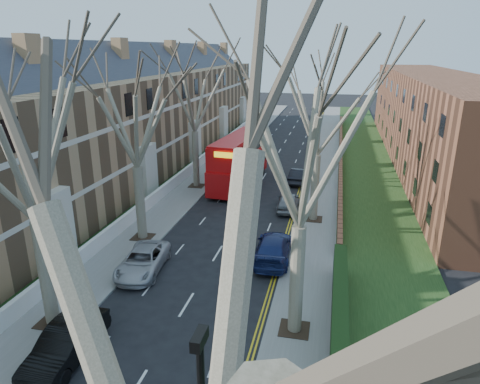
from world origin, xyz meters
The scene contains 18 objects.
pavement_left centered at (-6.00, 39.00, 0.06)m, with size 3.00×102.00×0.12m, color slate.
pavement_right centered at (6.00, 39.00, 0.06)m, with size 3.00×102.00×0.12m, color slate.
terrace_left centered at (-13.65, 31.00, 5.53)m, with size 9.70×78.00×13.60m.
flats_right centered at (17.46, 43.00, 4.98)m, with size 13.97×54.00×10.00m.
front_wall_left centered at (-7.65, 31.00, 0.62)m, with size 0.30×78.00×1.00m.
grass_verge_right centered at (10.50, 39.00, 0.15)m, with size 6.00×102.00×0.06m.
tree_left_mid centered at (-5.70, 6.00, 9.56)m, with size 10.50×10.50×14.71m.
tree_left_far centered at (-5.70, 16.00, 9.24)m, with size 10.15×10.15×14.22m.
tree_left_dist centered at (-5.70, 28.00, 9.56)m, with size 10.50×10.50×14.71m.
tree_right_near centered at (5.70, -6.00, 9.86)m, with size 10.85×10.85×15.20m.
tree_right_mid centered at (5.70, 8.00, 9.56)m, with size 10.50×10.50×14.71m.
tree_right_far centered at (5.70, 22.00, 9.24)m, with size 10.15×10.15×14.22m.
double_decker_bus centered at (-1.90, 29.71, 2.31)m, with size 3.61×11.43×4.69m.
car_left_mid centered at (-3.55, 3.93, 0.79)m, with size 1.67×4.79×1.58m, color black.
car_left_far centered at (-3.69, 11.77, 0.69)m, with size 2.28×4.94×1.37m, color #ADADB3.
car_right_near centered at (3.65, 15.01, 0.78)m, with size 2.17×5.35×1.55m, color navy.
car_right_mid centered at (3.54, 23.92, 0.72)m, with size 1.71×4.24×1.44m, color gray.
car_right_far centered at (3.70, 31.65, 0.72)m, with size 1.52×4.36×1.44m, color black.
Camera 1 is at (6.95, -9.10, 12.67)m, focal length 32.00 mm.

